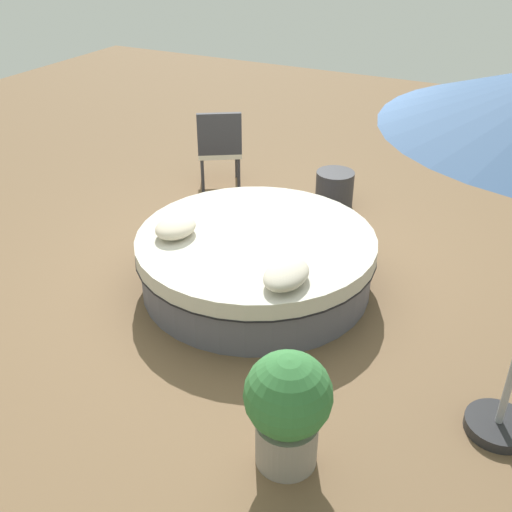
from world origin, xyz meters
name	(u,v)px	position (x,y,z in m)	size (l,w,h in m)	color
ground_plane	(256,285)	(0.00, 0.00, 0.00)	(16.00, 16.00, 0.00)	brown
round_bed	(256,260)	(0.00, 0.00, 0.27)	(2.16, 2.16, 0.52)	#595966
throw_pillow_0	(176,227)	(-0.31, 0.64, 0.60)	(0.41, 0.34, 0.15)	beige
throw_pillow_1	(286,274)	(-0.57, -0.56, 0.60)	(0.48, 0.33, 0.15)	beige
patio_chair	(219,144)	(1.78, 1.41, 0.56)	(0.70, 0.71, 0.98)	#333338
planter	(288,406)	(-1.72, -1.10, 0.46)	(0.54, 0.54, 0.82)	gray
side_table	(334,190)	(1.91, -0.04, 0.21)	(0.44, 0.44, 0.43)	#333338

